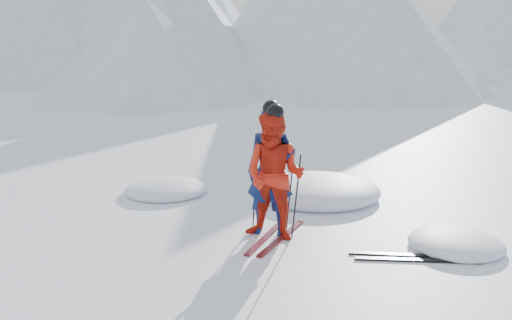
% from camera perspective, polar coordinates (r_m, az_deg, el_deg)
% --- Properties ---
extents(ground, '(160.00, 160.00, 0.00)m').
position_cam_1_polar(ground, '(8.07, 12.40, -9.29)').
color(ground, white).
rests_on(ground, ground).
extents(skier_blue, '(0.78, 0.57, 1.98)m').
position_cam_1_polar(skier_blue, '(8.32, 1.55, -1.23)').
color(skier_blue, '#0C1A4B').
rests_on(skier_blue, ground).
extents(skier_red, '(1.00, 0.80, 1.95)m').
position_cam_1_polar(skier_red, '(8.11, 1.98, -1.70)').
color(skier_red, red).
rests_on(skier_red, ground).
extents(pole_blue_left, '(0.13, 0.09, 1.32)m').
position_cam_1_polar(pole_blue_left, '(8.62, -0.08, -3.01)').
color(pole_blue_left, black).
rests_on(pole_blue_left, ground).
extents(pole_blue_right, '(0.13, 0.08, 1.32)m').
position_cam_1_polar(pole_blue_right, '(8.56, 3.63, -3.14)').
color(pole_blue_right, black).
rests_on(pole_blue_right, ground).
extents(pole_red_left, '(0.13, 0.10, 1.30)m').
position_cam_1_polar(pole_red_left, '(8.51, 0.51, -3.30)').
color(pole_red_left, black).
rests_on(pole_red_left, ground).
extents(pole_red_right, '(0.13, 0.09, 1.30)m').
position_cam_1_polar(pole_red_right, '(8.25, 4.26, -3.81)').
color(pole_red_right, black).
rests_on(pole_red_right, ground).
extents(ski_worn_left, '(0.15, 1.70, 0.03)m').
position_cam_1_polar(ski_worn_left, '(8.42, 1.14, -8.00)').
color(ski_worn_left, black).
rests_on(ski_worn_left, ground).
extents(ski_worn_right, '(0.27, 1.70, 0.03)m').
position_cam_1_polar(ski_worn_right, '(8.35, 2.73, -8.17)').
color(ski_worn_right, black).
rests_on(ski_worn_right, ground).
extents(ski_loose_a, '(1.68, 0.44, 0.03)m').
position_cam_1_polar(ski_loose_a, '(7.98, 15.95, -9.63)').
color(ski_loose_a, black).
rests_on(ski_loose_a, ground).
extents(ski_loose_b, '(1.67, 0.50, 0.03)m').
position_cam_1_polar(ski_loose_b, '(7.83, 16.63, -10.08)').
color(ski_loose_b, black).
rests_on(ski_loose_b, ground).
extents(snow_lumps, '(8.64, 4.89, 0.54)m').
position_cam_1_polar(snow_lumps, '(10.18, 5.49, -4.58)').
color(snow_lumps, white).
rests_on(snow_lumps, ground).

